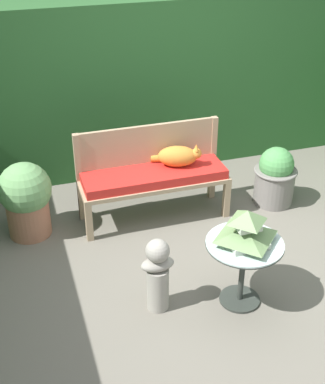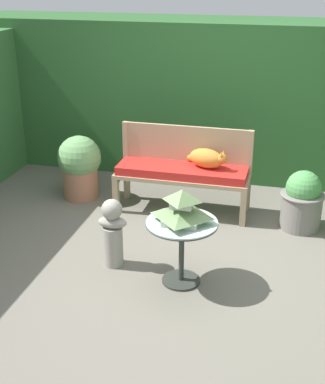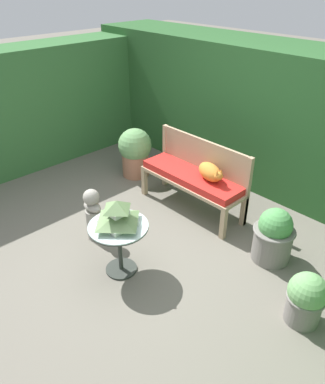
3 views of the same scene
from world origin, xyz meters
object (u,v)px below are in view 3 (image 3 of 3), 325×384
object	(u,v)px
cat	(210,172)
garden_bench	(192,179)
pagoda_birdhouse	(117,215)
potted_plant_table_near	(135,151)
patio_table	(119,236)
potted_plant_bench_left	(273,236)
garden_bust	(93,213)
potted_plant_bench_right	(306,298)

from	to	relation	value
cat	garden_bench	bearing A→B (deg)	-153.08
pagoda_birdhouse	potted_plant_table_near	xyz separation A→B (m)	(-1.47, 1.43, -0.29)
patio_table	potted_plant_bench_left	xyz separation A→B (m)	(0.94, 1.26, -0.14)
patio_table	pagoda_birdhouse	size ratio (longest dim) A/B	1.55
pagoda_birdhouse	potted_plant_bench_left	size ratio (longest dim) A/B	0.62
pagoda_birdhouse	potted_plant_table_near	bearing A→B (deg)	135.83
garden_bench	patio_table	xyz separation A→B (m)	(0.29, -1.35, 0.01)
garden_bench	patio_table	distance (m)	1.38
garden_bust	potted_plant_bench_left	xyz separation A→B (m)	(1.57, 1.14, -0.04)
pagoda_birdhouse	garden_bust	world-z (taller)	pagoda_birdhouse
garden_bust	potted_plant_bench_right	world-z (taller)	garden_bust
garden_bust	potted_plant_bench_right	bearing A→B (deg)	14.69
pagoda_birdhouse	potted_plant_bench_left	world-z (taller)	pagoda_birdhouse
garden_bench	potted_plant_bench_left	xyz separation A→B (m)	(1.23, -0.09, -0.13)
cat	patio_table	xyz separation A→B (m)	(0.05, -1.40, -0.17)
pagoda_birdhouse	garden_bench	bearing A→B (deg)	102.28
garden_bench	cat	distance (m)	0.31
garden_bust	patio_table	bearing A→B (deg)	-12.09
patio_table	pagoda_birdhouse	xyz separation A→B (m)	(-0.00, 0.00, 0.24)
pagoda_birdhouse	potted_plant_table_near	size ratio (longest dim) A/B	0.53
garden_bust	potted_plant_bench_right	size ratio (longest dim) A/B	1.24
pagoda_birdhouse	potted_plant_bench_left	bearing A→B (deg)	53.26
garden_bench	potted_plant_bench_left	distance (m)	1.25
garden_bench	pagoda_birdhouse	size ratio (longest dim) A/B	3.73
patio_table	garden_bust	xyz separation A→B (m)	(-0.63, 0.12, -0.11)
garden_bench	patio_table	size ratio (longest dim) A/B	2.40
cat	patio_table	world-z (taller)	cat
patio_table	potted_plant_bench_right	world-z (taller)	patio_table
pagoda_birdhouse	cat	bearing A→B (deg)	91.88
cat	garden_bust	size ratio (longest dim) A/B	0.72
patio_table	pagoda_birdhouse	distance (m)	0.24
potted_plant_table_near	patio_table	bearing A→B (deg)	-44.17
garden_bench	potted_plant_table_near	xyz separation A→B (m)	(-1.18, 0.08, -0.04)
cat	potted_plant_bench_left	world-z (taller)	cat
garden_bench	potted_plant_table_near	distance (m)	1.18
cat	potted_plant_bench_right	size ratio (longest dim) A/B	0.89
potted_plant_bench_left	potted_plant_bench_right	distance (m)	0.82
garden_bust	potted_plant_bench_right	distance (m)	2.30
pagoda_birdhouse	potted_plant_table_near	distance (m)	2.08
potted_plant_table_near	potted_plant_bench_right	world-z (taller)	potted_plant_table_near
cat	garden_bust	world-z (taller)	cat
garden_bench	cat	size ratio (longest dim) A/B	3.15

